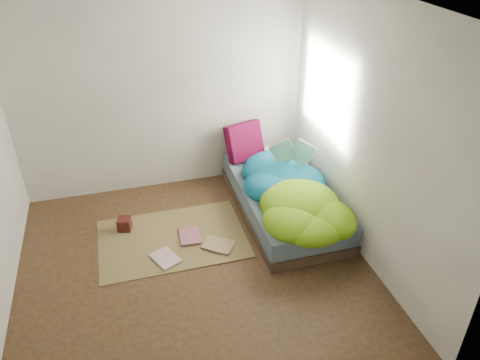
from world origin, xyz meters
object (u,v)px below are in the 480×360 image
pillow_magenta (244,141)px  open_book (293,145)px  floor_book_b (179,237)px  bed (283,200)px  wooden_box (124,224)px  floor_book_a (157,263)px

pillow_magenta → open_book: bearing=-78.8°
pillow_magenta → floor_book_b: pillow_magenta is taller
bed → open_book: 0.67m
pillow_magenta → wooden_box: size_ratio=3.25×
pillow_magenta → floor_book_a: 2.00m
pillow_magenta → wooden_box: pillow_magenta is taller
bed → open_book: bearing=43.5°
bed → open_book: (0.14, 0.13, 0.64)m
bed → pillow_magenta: pillow_magenta is taller
wooden_box → floor_book_b: size_ratio=0.47×
pillow_magenta → floor_book_b: 1.57m
bed → floor_book_a: bearing=-161.0°
open_book → wooden_box: size_ratio=3.01×
bed → pillow_magenta: size_ratio=4.25×
open_book → floor_book_a: bearing=-139.0°
open_book → wooden_box: (-2.00, 0.01, -0.73)m
open_book → floor_book_b: 1.66m
bed → wooden_box: bearing=175.6°
pillow_magenta → wooden_box: 1.82m
bed → floor_book_a: 1.69m
open_book → floor_book_b: open_book is taller
bed → floor_book_b: (-1.29, -0.20, -0.14)m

